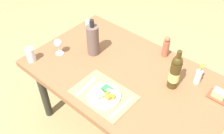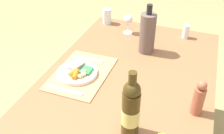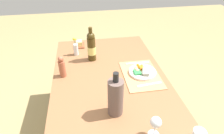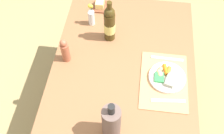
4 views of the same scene
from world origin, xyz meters
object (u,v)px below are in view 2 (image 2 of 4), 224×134
(knife, at_px, (64,90))
(water_tumbler, at_px, (107,17))
(fork, at_px, (88,59))
(cooler_bottle, at_px, (147,33))
(dining_table, at_px, (125,93))
(pepper_mill, at_px, (199,98))
(salt_shaker, at_px, (186,31))
(wine_glass, at_px, (128,20))
(wine_bottle, at_px, (131,109))
(dinner_plate, at_px, (78,72))

(knife, xyz_separation_m, water_tumbler, (-0.84, -0.09, 0.04))
(fork, height_order, cooler_bottle, cooler_bottle)
(dining_table, distance_m, pepper_mill, 0.42)
(dining_table, xyz_separation_m, cooler_bottle, (-0.35, 0.02, 0.21))
(dining_table, xyz_separation_m, knife, (0.18, -0.28, 0.08))
(salt_shaker, bearing_deg, water_tumbler, -93.04)
(knife, height_order, pepper_mill, pepper_mill)
(wine_glass, xyz_separation_m, pepper_mill, (0.66, 0.54, -0.01))
(fork, bearing_deg, cooler_bottle, 120.86)
(wine_bottle, distance_m, water_tumbler, 1.10)
(fork, bearing_deg, wine_glass, 158.88)
(wine_bottle, xyz_separation_m, water_tumbler, (-0.99, -0.49, -0.08))
(pepper_mill, bearing_deg, water_tumbler, -135.94)
(dinner_plate, bearing_deg, fork, -175.77)
(knife, xyz_separation_m, wine_bottle, (0.14, 0.40, 0.13))
(knife, bearing_deg, salt_shaker, 148.82)
(dining_table, height_order, water_tumbler, water_tumbler)
(wine_glass, xyz_separation_m, salt_shaker, (-0.07, 0.40, -0.05))
(dinner_plate, height_order, pepper_mill, pepper_mill)
(water_tumbler, bearing_deg, cooler_bottle, 51.70)
(wine_glass, distance_m, water_tumbler, 0.23)
(fork, height_order, knife, same)
(dinner_plate, distance_m, cooler_bottle, 0.50)
(salt_shaker, bearing_deg, dining_table, -20.49)
(fork, xyz_separation_m, pepper_mill, (0.23, 0.66, 0.08))
(dining_table, relative_size, salt_shaker, 15.63)
(cooler_bottle, xyz_separation_m, wine_bottle, (0.68, 0.10, 0.00))
(fork, xyz_separation_m, cooler_bottle, (-0.23, 0.31, 0.12))
(wine_glass, bearing_deg, cooler_bottle, 42.27)
(dinner_plate, relative_size, salt_shaker, 2.36)
(pepper_mill, bearing_deg, dining_table, -105.70)
(cooler_bottle, height_order, water_tumbler, cooler_bottle)
(salt_shaker, bearing_deg, wine_bottle, -6.85)
(dining_table, distance_m, salt_shaker, 0.68)
(dinner_plate, distance_m, water_tumbler, 0.70)
(fork, height_order, wine_glass, wine_glass)
(dining_table, xyz_separation_m, fork, (-0.13, -0.29, 0.08))
(dinner_plate, distance_m, pepper_mill, 0.66)
(wine_bottle, bearing_deg, pepper_mill, 130.83)
(dining_table, bearing_deg, pepper_mill, 74.30)
(fork, xyz_separation_m, wine_bottle, (0.45, 0.41, 0.13))
(wine_glass, bearing_deg, wine_bottle, 17.86)
(knife, bearing_deg, wine_bottle, 71.32)
(dinner_plate, height_order, knife, dinner_plate)
(dining_table, height_order, pepper_mill, pepper_mill)
(cooler_bottle, relative_size, salt_shaker, 3.26)
(cooler_bottle, height_order, salt_shaker, cooler_bottle)
(cooler_bottle, bearing_deg, wine_glass, -137.73)
(dining_table, height_order, fork, fork)
(cooler_bottle, bearing_deg, salt_shaker, 142.25)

